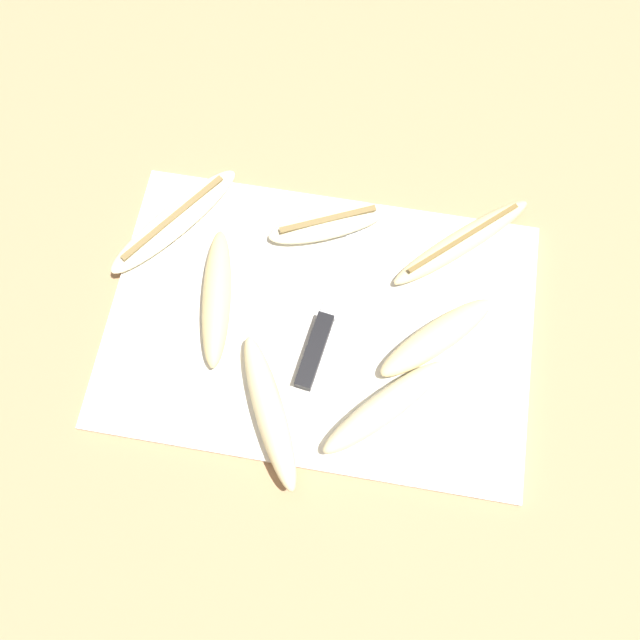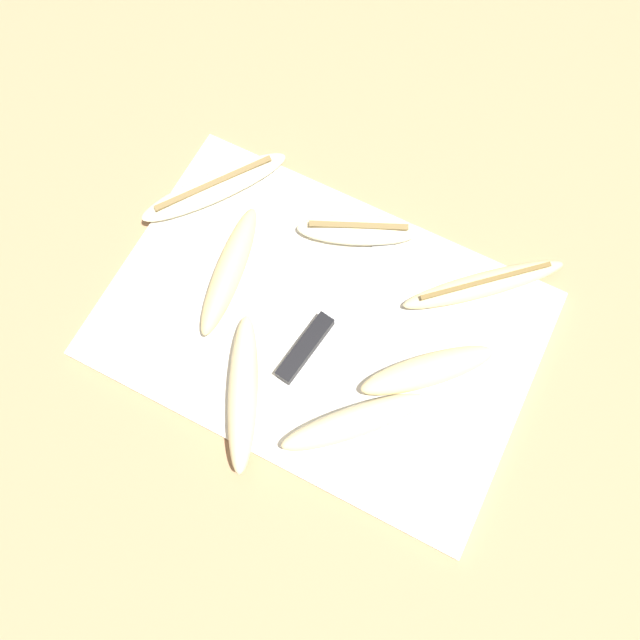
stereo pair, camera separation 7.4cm
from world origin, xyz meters
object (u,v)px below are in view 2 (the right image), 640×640
banana_ripe_center (428,369)px  banana_mellow_near (484,284)px  banana_soft_right (243,392)px  banana_bright_far (215,187)px  knife (317,334)px  banana_cream_curved (354,422)px  banana_pale_long (358,230)px  banana_spotted_left (230,270)px

banana_ripe_center → banana_mellow_near: (0.02, 0.13, -0.00)m
banana_mellow_near → banana_soft_right: 0.32m
banana_bright_far → banana_ripe_center: (0.35, -0.10, 0.01)m
knife → banana_ripe_center: (0.14, 0.02, 0.01)m
banana_cream_curved → banana_soft_right: size_ratio=0.82×
banana_ripe_center → banana_soft_right: 0.22m
banana_mellow_near → banana_pale_long: size_ratio=1.10×
knife → banana_pale_long: (-0.02, 0.15, 0.00)m
banana_ripe_center → banana_pale_long: 0.20m
banana_spotted_left → banana_mellow_near: 0.31m
banana_spotted_left → banana_bright_far: size_ratio=0.94×
banana_soft_right → banana_pale_long: bearing=84.1°
banana_bright_far → banana_pale_long: bearing=8.2°
banana_spotted_left → banana_bright_far: bearing=129.1°
banana_cream_curved → banana_soft_right: 0.13m
knife → banana_mellow_near: 0.22m
banana_spotted_left → banana_bright_far: 0.12m
banana_bright_far → banana_pale_long: size_ratio=1.20×
banana_pale_long → knife: bearing=-83.7°
banana_spotted_left → banana_cream_curved: (0.22, -0.10, 0.00)m
knife → banana_cream_curved: bearing=-33.3°
banana_bright_far → banana_soft_right: 0.28m
banana_cream_curved → banana_pale_long: 0.25m
banana_soft_right → banana_pale_long: 0.25m
banana_bright_far → banana_cream_curved: size_ratio=1.29×
banana_spotted_left → banana_mellow_near: size_ratio=1.03×
banana_cream_curved → banana_soft_right: (-0.13, -0.03, -0.00)m
banana_bright_far → banana_soft_right: (0.17, -0.22, 0.01)m
banana_ripe_center → banana_cream_curved: bearing=-117.4°
banana_spotted_left → banana_cream_curved: banana_cream_curved is taller
banana_bright_far → banana_ripe_center: 0.36m
banana_soft_right → banana_mellow_near: bearing=52.1°
banana_ripe_center → banana_mellow_near: banana_ripe_center is taller
banana_cream_curved → banana_bright_far: bearing=146.6°
banana_mellow_near → banana_pale_long: same height
knife → banana_bright_far: 0.24m
banana_pale_long → banana_soft_right: bearing=-95.9°
knife → banana_bright_far: (-0.21, 0.12, 0.00)m
banana_ripe_center → banana_soft_right: (-0.18, -0.12, 0.00)m
banana_bright_far → banana_mellow_near: banana_mellow_near is taller
knife → banana_soft_right: 0.11m
banana_spotted_left → banana_cream_curved: size_ratio=1.21×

